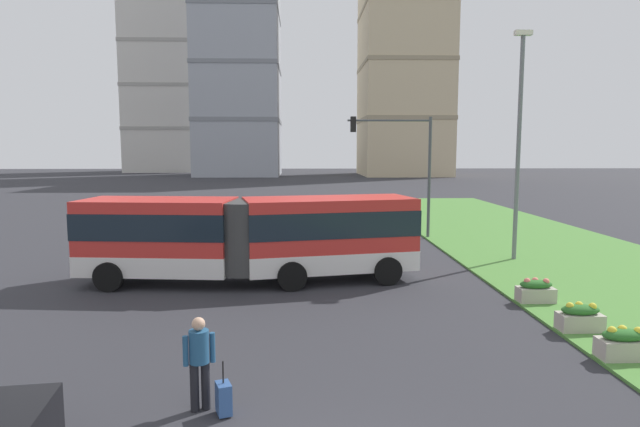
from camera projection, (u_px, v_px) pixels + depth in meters
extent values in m
cube|color=red|center=(329.00, 233.00, 19.58)|extent=(6.38, 3.64, 2.55)
cube|color=silver|center=(329.00, 258.00, 19.69)|extent=(6.40, 3.67, 0.70)
cube|color=#19232D|center=(329.00, 221.00, 19.53)|extent=(6.42, 3.69, 0.90)
cube|color=red|center=(159.00, 235.00, 19.08)|extent=(5.42, 2.99, 2.55)
cube|color=silver|center=(160.00, 261.00, 19.19)|extent=(5.44, 3.01, 0.70)
cube|color=#19232D|center=(158.00, 223.00, 19.03)|extent=(5.46, 3.03, 0.90)
cylinder|color=#383838|center=(246.00, 236.00, 18.89)|extent=(2.40, 2.40, 2.45)
cylinder|color=black|center=(365.00, 257.00, 21.34)|extent=(1.04, 0.47, 1.00)
cylinder|color=black|center=(388.00, 271.00, 18.93)|extent=(1.04, 0.47, 1.00)
cylinder|color=black|center=(280.00, 261.00, 20.56)|extent=(1.04, 0.47, 1.00)
cylinder|color=black|center=(292.00, 276.00, 18.15)|extent=(1.04, 0.47, 1.00)
cylinder|color=black|center=(138.00, 262.00, 20.54)|extent=(1.02, 0.37, 1.00)
cylinder|color=black|center=(108.00, 277.00, 18.06)|extent=(1.02, 0.37, 1.00)
sphere|color=#F9EFC6|center=(398.00, 250.00, 21.25)|extent=(0.24, 0.24, 0.24)
sphere|color=#F9EFC6|center=(416.00, 259.00, 19.51)|extent=(0.24, 0.24, 0.24)
cube|color=#B7BABF|center=(200.00, 228.00, 28.94)|extent=(4.42, 1.85, 0.80)
cube|color=black|center=(197.00, 215.00, 28.86)|extent=(2.39, 1.71, 0.60)
cylinder|color=black|center=(230.00, 230.00, 29.93)|extent=(0.64, 0.23, 0.64)
cylinder|color=black|center=(226.00, 235.00, 28.15)|extent=(0.64, 0.23, 0.64)
cylinder|color=black|center=(175.00, 230.00, 29.80)|extent=(0.64, 0.23, 0.64)
cylinder|color=black|center=(168.00, 235.00, 28.02)|extent=(0.64, 0.23, 0.64)
cylinder|color=black|center=(19.00, 424.00, 8.72)|extent=(0.66, 0.30, 0.64)
cylinder|color=black|center=(206.00, 385.00, 9.86)|extent=(0.16, 0.16, 0.90)
cylinder|color=black|center=(195.00, 387.00, 9.79)|extent=(0.16, 0.16, 0.90)
cylinder|color=#23517A|center=(199.00, 347.00, 9.74)|extent=(0.36, 0.36, 0.60)
sphere|color=tan|center=(198.00, 324.00, 9.69)|extent=(0.24, 0.24, 0.24)
cylinder|color=#23517A|center=(212.00, 347.00, 9.83)|extent=(0.10, 0.10, 0.55)
cylinder|color=#23517A|center=(186.00, 351.00, 9.65)|extent=(0.10, 0.10, 0.55)
cube|color=#335693|center=(224.00, 398.00, 9.66)|extent=(0.35, 0.42, 0.56)
cylinder|color=black|center=(223.00, 372.00, 9.60)|extent=(0.03, 0.03, 0.40)
cube|color=#B7AD9E|center=(623.00, 349.00, 12.09)|extent=(1.10, 0.56, 0.44)
ellipsoid|color=#2D6B28|center=(624.00, 335.00, 12.05)|extent=(0.99, 0.50, 0.28)
sphere|color=yellow|center=(612.00, 331.00, 12.03)|extent=(0.20, 0.20, 0.20)
sphere|color=yellow|center=(622.00, 329.00, 12.12)|extent=(0.20, 0.20, 0.20)
sphere|color=yellow|center=(638.00, 331.00, 11.99)|extent=(0.20, 0.20, 0.20)
cube|color=#B7AD9E|center=(580.00, 322.00, 13.98)|extent=(1.10, 0.56, 0.44)
ellipsoid|color=#2D6B28|center=(580.00, 310.00, 13.94)|extent=(0.99, 0.50, 0.28)
sphere|color=yellow|center=(570.00, 306.00, 13.92)|extent=(0.20, 0.20, 0.20)
sphere|color=yellow|center=(579.00, 305.00, 14.01)|extent=(0.20, 0.20, 0.20)
sphere|color=yellow|center=(593.00, 307.00, 13.88)|extent=(0.20, 0.20, 0.20)
cube|color=#B7AD9E|center=(536.00, 295.00, 16.62)|extent=(1.10, 0.56, 0.44)
ellipsoid|color=#2D6B28|center=(536.00, 284.00, 16.58)|extent=(0.99, 0.50, 0.28)
sphere|color=#EF7566|center=(527.00, 281.00, 16.56)|extent=(0.20, 0.20, 0.20)
sphere|color=#EF7566|center=(535.00, 281.00, 16.65)|extent=(0.20, 0.20, 0.20)
sphere|color=#EF7566|center=(546.00, 282.00, 16.52)|extent=(0.20, 0.20, 0.20)
cylinder|color=#474C51|center=(429.00, 178.00, 28.70)|extent=(0.16, 0.16, 6.43)
cylinder|color=#474C51|center=(389.00, 120.00, 28.28)|extent=(4.36, 0.10, 0.10)
cube|color=black|center=(353.00, 124.00, 28.24)|extent=(0.28, 0.28, 0.80)
sphere|color=red|center=(353.00, 119.00, 28.21)|extent=(0.16, 0.16, 0.16)
sphere|color=yellow|center=(353.00, 124.00, 28.24)|extent=(0.16, 0.16, 0.16)
sphere|color=green|center=(353.00, 130.00, 28.27)|extent=(0.16, 0.16, 0.16)
cylinder|color=slate|center=(518.00, 151.00, 22.64)|extent=(0.18, 0.18, 9.35)
cube|color=white|center=(523.00, 33.00, 22.08)|extent=(0.70, 0.28, 0.20)
cube|color=silver|center=(162.00, 48.00, 114.46)|extent=(14.22, 14.32, 52.26)
cube|color=#A4A099|center=(165.00, 129.00, 116.46)|extent=(14.42, 14.52, 0.70)
cube|color=#A4A099|center=(163.00, 88.00, 115.44)|extent=(14.42, 14.52, 0.70)
cube|color=#A4A099|center=(162.00, 46.00, 114.42)|extent=(14.42, 14.52, 0.70)
cube|color=#A4A099|center=(160.00, 3.00, 113.40)|extent=(14.42, 14.52, 0.70)
cube|color=#9EA3AD|center=(238.00, 43.00, 97.61)|extent=(14.73, 16.74, 47.63)
cube|color=gray|center=(239.00, 121.00, 99.24)|extent=(14.93, 16.94, 0.70)
cube|color=gray|center=(238.00, 68.00, 98.13)|extent=(14.93, 16.94, 0.70)
cube|color=gray|center=(237.00, 14.00, 97.01)|extent=(14.93, 16.94, 0.70)
cube|color=beige|center=(404.00, 40.00, 98.63)|extent=(15.22, 18.15, 49.12)
cube|color=#9C8D6E|center=(403.00, 120.00, 100.32)|extent=(15.42, 18.35, 0.70)
cube|color=#9C8D6E|center=(404.00, 66.00, 99.17)|extent=(15.42, 18.35, 0.70)
cube|color=#9C8D6E|center=(405.00, 10.00, 98.02)|extent=(15.42, 18.35, 0.70)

